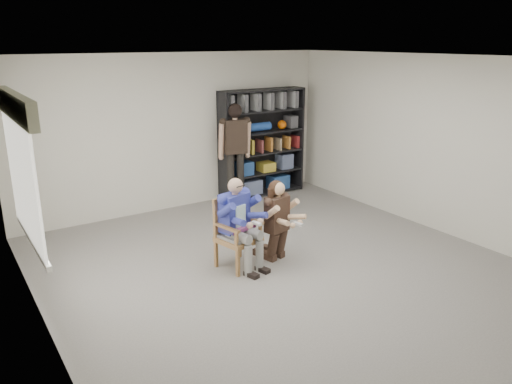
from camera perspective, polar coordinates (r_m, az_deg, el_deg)
room_shell at (r=6.24m, az=4.57°, el=2.02°), size 6.00×7.00×2.80m
floor at (r=6.74m, az=4.28°, el=-9.56°), size 6.00×7.00×0.01m
window_left at (r=5.96m, az=-25.02°, el=2.01°), size 0.16×2.00×1.75m
armchair at (r=6.80m, az=-2.02°, el=-4.75°), size 0.67×0.66×0.98m
seated_man at (r=6.74m, az=-2.03°, el=-3.59°), size 0.70×0.86×1.27m
kneeling_woman at (r=6.97m, az=2.57°, el=-3.37°), size 0.65×0.87×1.16m
bookshelf at (r=9.88m, az=0.69°, el=5.61°), size 1.80×0.38×2.10m
standing_man at (r=9.33m, az=-2.38°, el=4.25°), size 0.64×0.45×1.89m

